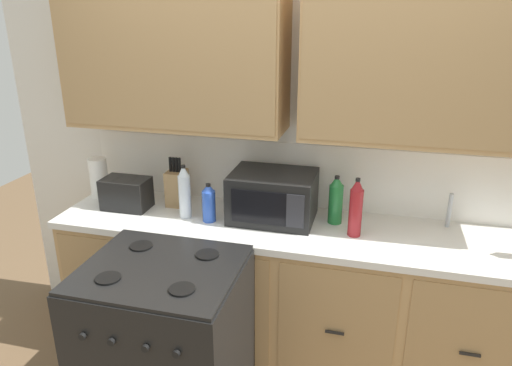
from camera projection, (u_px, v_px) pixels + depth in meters
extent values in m
cube|color=white|center=(297.00, 166.00, 2.95)|extent=(3.86, 0.05, 2.35)
cube|color=white|center=(296.00, 175.00, 2.94)|extent=(2.66, 0.01, 0.40)
cube|color=tan|center=(174.00, 51.00, 2.70)|extent=(1.28, 0.34, 0.87)
cube|color=#A58052|center=(160.00, 53.00, 2.54)|extent=(1.25, 0.01, 0.82)
cube|color=tan|center=(433.00, 57.00, 2.37)|extent=(1.28, 0.34, 0.87)
cube|color=#A58052|center=(436.00, 61.00, 2.21)|extent=(1.25, 0.01, 0.82)
cube|color=black|center=(284.00, 347.00, 3.07)|extent=(2.60, 0.48, 0.10)
cube|color=tan|center=(285.00, 290.00, 2.89)|extent=(2.66, 0.60, 0.79)
cube|color=#A88354|center=(110.00, 294.00, 2.85)|extent=(0.61, 0.01, 0.73)
cube|color=black|center=(109.00, 296.00, 2.84)|extent=(0.10, 0.01, 0.01)
cube|color=#A88354|center=(216.00, 311.00, 2.69)|extent=(0.61, 0.01, 0.73)
cube|color=black|center=(215.00, 313.00, 2.68)|extent=(0.10, 0.01, 0.01)
cube|color=#A88354|center=(335.00, 330.00, 2.54)|extent=(0.61, 0.01, 0.73)
cube|color=black|center=(335.00, 333.00, 2.53)|extent=(0.10, 0.01, 0.01)
cube|color=#A88354|center=(470.00, 352.00, 2.38)|extent=(0.61, 0.01, 0.73)
cube|color=black|center=(470.00, 354.00, 2.37)|extent=(0.10, 0.01, 0.01)
cube|color=white|center=(286.00, 228.00, 2.75)|extent=(2.69, 0.63, 0.04)
cube|color=#A8AAAF|center=(450.00, 243.00, 2.56)|extent=(0.56, 0.38, 0.02)
cube|color=black|center=(167.00, 349.00, 2.45)|extent=(0.76, 0.66, 0.92)
cube|color=black|center=(160.00, 269.00, 2.28)|extent=(0.74, 0.65, 0.02)
cylinder|color=black|center=(108.00, 278.00, 2.18)|extent=(0.12, 0.12, 0.01)
cylinder|color=black|center=(182.00, 289.00, 2.09)|extent=(0.12, 0.12, 0.01)
cylinder|color=black|center=(141.00, 246.00, 2.47)|extent=(0.12, 0.12, 0.01)
cylinder|color=black|center=(207.00, 255.00, 2.38)|extent=(0.12, 0.12, 0.01)
cylinder|color=black|center=(82.00, 337.00, 2.09)|extent=(0.03, 0.02, 0.03)
cylinder|color=black|center=(111.00, 342.00, 2.05)|extent=(0.03, 0.02, 0.03)
cylinder|color=black|center=(145.00, 348.00, 2.02)|extent=(0.03, 0.02, 0.03)
cylinder|color=black|center=(176.00, 354.00, 1.98)|extent=(0.03, 0.02, 0.03)
cube|color=black|center=(273.00, 196.00, 2.78)|extent=(0.48, 0.36, 0.28)
cube|color=black|center=(258.00, 208.00, 2.62)|extent=(0.31, 0.01, 0.19)
cube|color=#28282D|center=(295.00, 211.00, 2.57)|extent=(0.10, 0.01, 0.19)
cube|color=black|center=(126.00, 193.00, 2.94)|extent=(0.28, 0.18, 0.19)
cube|color=black|center=(118.00, 179.00, 2.92)|extent=(0.02, 0.13, 0.01)
cube|color=black|center=(132.00, 180.00, 2.90)|extent=(0.02, 0.13, 0.01)
cube|color=#9C794E|center=(177.00, 188.00, 2.99)|extent=(0.11, 0.14, 0.22)
cylinder|color=black|center=(170.00, 164.00, 2.93)|extent=(0.02, 0.02, 0.09)
cylinder|color=black|center=(173.00, 165.00, 2.93)|extent=(0.02, 0.02, 0.09)
cylinder|color=black|center=(176.00, 165.00, 2.92)|extent=(0.02, 0.02, 0.09)
cylinder|color=black|center=(180.00, 165.00, 2.92)|extent=(0.02, 0.02, 0.09)
cylinder|color=#B2B5BA|center=(449.00, 210.00, 2.69)|extent=(0.02, 0.02, 0.20)
cylinder|color=white|center=(99.00, 178.00, 3.10)|extent=(0.12, 0.12, 0.26)
cylinder|color=maroon|center=(355.00, 213.00, 2.58)|extent=(0.07, 0.07, 0.26)
cone|color=maroon|center=(358.00, 184.00, 2.52)|extent=(0.07, 0.07, 0.07)
cylinder|color=black|center=(358.00, 180.00, 2.51)|extent=(0.03, 0.03, 0.02)
cylinder|color=#237A38|center=(336.00, 204.00, 2.73)|extent=(0.08, 0.08, 0.23)
cone|color=#237A38|center=(337.00, 181.00, 2.69)|extent=(0.07, 0.07, 0.06)
cylinder|color=black|center=(337.00, 177.00, 2.68)|extent=(0.03, 0.03, 0.02)
cylinder|color=silver|center=(185.00, 196.00, 2.80)|extent=(0.07, 0.07, 0.26)
cone|color=silver|center=(183.00, 170.00, 2.75)|extent=(0.06, 0.06, 0.06)
cylinder|color=black|center=(183.00, 166.00, 2.74)|extent=(0.02, 0.02, 0.02)
cylinder|color=blue|center=(209.00, 206.00, 2.76)|extent=(0.08, 0.08, 0.18)
cone|color=blue|center=(208.00, 187.00, 2.72)|extent=(0.07, 0.07, 0.05)
cylinder|color=black|center=(208.00, 185.00, 2.72)|extent=(0.03, 0.03, 0.02)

